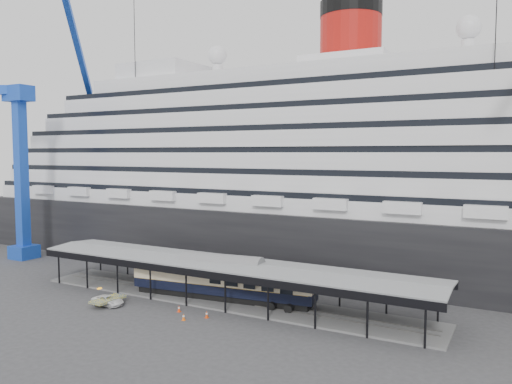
# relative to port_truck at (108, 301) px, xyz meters

# --- Properties ---
(ground) EXTENTS (200.00, 200.00, 0.00)m
(ground) POSITION_rel_port_truck_xyz_m (11.75, 3.62, -0.61)
(ground) COLOR #363638
(ground) RESTS_ON ground
(cruise_ship) EXTENTS (130.00, 30.00, 43.90)m
(cruise_ship) POSITION_rel_port_truck_xyz_m (11.80, 35.62, 17.74)
(cruise_ship) COLOR black
(cruise_ship) RESTS_ON ground
(platform_canopy) EXTENTS (56.00, 9.18, 5.30)m
(platform_canopy) POSITION_rel_port_truck_xyz_m (11.75, 8.62, 1.75)
(platform_canopy) COLOR slate
(platform_canopy) RESTS_ON ground
(crane_blue) EXTENTS (22.63, 19.19, 47.60)m
(crane_blue) POSITION_rel_port_truck_xyz_m (-33.37, 14.24, 19.35)
(crane_blue) COLOR blue
(crane_blue) RESTS_ON ground
(port_truck) EXTENTS (4.45, 2.19, 1.22)m
(port_truck) POSITION_rel_port_truck_xyz_m (0.00, 0.00, 0.00)
(port_truck) COLOR silver
(port_truck) RESTS_ON ground
(pullman_carriage) EXTENTS (25.20, 6.09, 24.54)m
(pullman_carriage) POSITION_rel_port_truck_xyz_m (11.57, 8.62, 2.34)
(pullman_carriage) COLOR black
(pullman_carriage) RESTS_ON ground
(traffic_cone_left) EXTENTS (0.45, 0.45, 0.84)m
(traffic_cone_left) POSITION_rel_port_truck_xyz_m (9.52, 2.13, -0.19)
(traffic_cone_left) COLOR #F23D0D
(traffic_cone_left) RESTS_ON ground
(traffic_cone_mid) EXTENTS (0.45, 0.45, 0.80)m
(traffic_cone_mid) POSITION_rel_port_truck_xyz_m (11.85, -0.08, -0.21)
(traffic_cone_mid) COLOR orange
(traffic_cone_mid) RESTS_ON ground
(traffic_cone_right) EXTENTS (0.51, 0.51, 0.84)m
(traffic_cone_right) POSITION_rel_port_truck_xyz_m (13.71, 1.89, -0.19)
(traffic_cone_right) COLOR #DB3F0C
(traffic_cone_right) RESTS_ON ground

